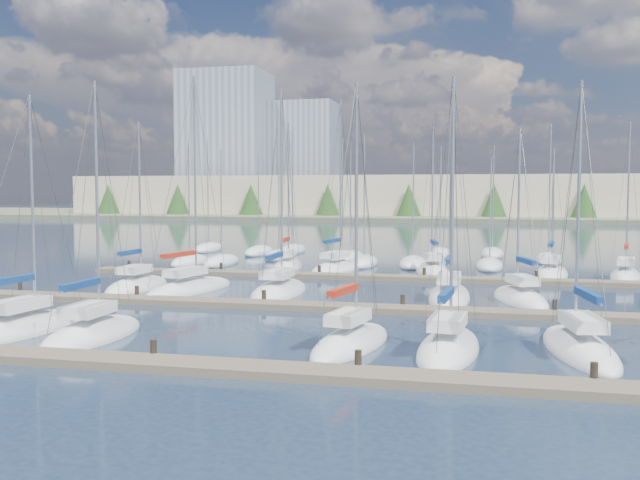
% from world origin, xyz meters
% --- Properties ---
extents(ground, '(400.00, 400.00, 0.00)m').
position_xyz_m(ground, '(0.00, 60.00, 0.00)').
color(ground, '#243449').
rests_on(ground, ground).
extents(dock_near, '(44.00, 1.93, 1.10)m').
position_xyz_m(dock_near, '(0.00, 2.01, 0.15)').
color(dock_near, '#6B5E4C').
rests_on(dock_near, ground).
extents(dock_mid, '(44.00, 1.93, 1.10)m').
position_xyz_m(dock_mid, '(0.00, 16.01, 0.15)').
color(dock_mid, '#6B5E4C').
rests_on(dock_mid, ground).
extents(dock_far, '(44.00, 1.93, 1.10)m').
position_xyz_m(dock_far, '(0.00, 30.01, 0.15)').
color(dock_far, '#6B5E4C').
rests_on(dock_far, ground).
extents(sailboat_r, '(3.50, 7.73, 12.42)m').
position_xyz_m(sailboat_r, '(18.61, 34.54, 0.19)').
color(sailboat_r, white).
rests_on(sailboat_r, ground).
extents(sailboat_j, '(3.06, 8.36, 13.91)m').
position_xyz_m(sailboat_j, '(-4.36, 21.20, 0.18)').
color(sailboat_j, white).
rests_on(sailboat_j, ground).
extents(sailboat_p, '(3.85, 7.81, 12.83)m').
position_xyz_m(sailboat_p, '(4.31, 34.99, 0.19)').
color(sailboat_p, white).
rests_on(sailboat_p, ground).
extents(sailboat_h, '(2.83, 7.01, 11.92)m').
position_xyz_m(sailboat_h, '(-14.26, 21.24, 0.18)').
color(sailboat_h, white).
rests_on(sailboat_h, ground).
extents(sailboat_c, '(2.71, 7.19, 12.19)m').
position_xyz_m(sailboat_c, '(-8.61, 6.27, 0.18)').
color(sailboat_c, white).
rests_on(sailboat_c, ground).
extents(sailboat_o, '(4.49, 8.33, 14.76)m').
position_xyz_m(sailboat_o, '(-3.43, 34.89, 0.19)').
color(sailboat_o, white).
rests_on(sailboat_o, ground).
extents(sailboat_l, '(4.21, 7.47, 11.06)m').
position_xyz_m(sailboat_l, '(10.45, 21.37, 0.18)').
color(sailboat_l, white).
rests_on(sailboat_l, ground).
extents(sailboat_f, '(3.42, 8.35, 11.76)m').
position_xyz_m(sailboat_f, '(12.18, 8.10, 0.18)').
color(sailboat_f, white).
rests_on(sailboat_f, ground).
extents(sailboat_b, '(3.51, 8.72, 11.77)m').
position_xyz_m(sailboat_b, '(-12.43, 6.79, 0.17)').
color(sailboat_b, white).
rests_on(sailboat_b, ground).
extents(sailboat_e, '(2.92, 7.52, 11.94)m').
position_xyz_m(sailboat_e, '(7.01, 6.92, 0.19)').
color(sailboat_e, white).
rests_on(sailboat_e, ground).
extents(sailboat_d, '(3.45, 7.32, 11.80)m').
position_xyz_m(sailboat_d, '(2.96, 7.02, 0.19)').
color(sailboat_d, white).
rests_on(sailboat_d, ground).
extents(sailboat_q, '(3.48, 7.34, 10.53)m').
position_xyz_m(sailboat_q, '(13.34, 35.00, 0.18)').
color(sailboat_q, white).
rests_on(sailboat_q, ground).
extents(sailboat_i, '(4.27, 9.41, 14.72)m').
position_xyz_m(sailboat_i, '(-10.30, 20.84, 0.19)').
color(sailboat_i, white).
rests_on(sailboat_i, ground).
extents(sailboat_k, '(2.64, 9.16, 13.78)m').
position_xyz_m(sailboat_k, '(6.31, 21.44, 0.19)').
color(sailboat_k, white).
rests_on(sailboat_k, ground).
extents(sailboat_n, '(2.74, 7.25, 13.01)m').
position_xyz_m(sailboat_n, '(-7.77, 35.24, 0.20)').
color(sailboat_n, white).
rests_on(sailboat_n, ground).
extents(distant_boats, '(36.93, 20.75, 13.30)m').
position_xyz_m(distant_boats, '(-4.34, 43.76, 0.29)').
color(distant_boats, '#9EA0A5').
rests_on(distant_boats, ground).
extents(shoreline, '(400.00, 60.00, 38.00)m').
position_xyz_m(shoreline, '(-13.29, 149.77, 7.44)').
color(shoreline, '#666B51').
rests_on(shoreline, ground).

